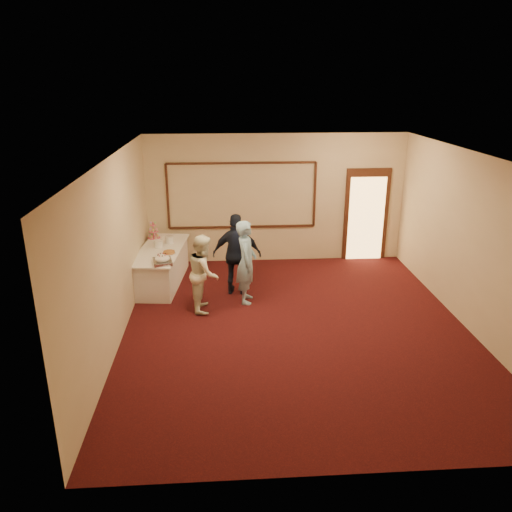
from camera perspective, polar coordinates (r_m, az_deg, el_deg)
The scene contains 14 objects.
floor at distance 8.94m, azimuth 4.58°, elevation -8.09°, with size 7.00×7.00×0.00m, color black.
room_walls at distance 8.20m, azimuth 4.96°, elevation 4.54°, with size 6.04×7.04×3.02m.
wall_molding at distance 11.58m, azimuth -1.63°, elevation 6.92°, with size 3.45×0.04×1.55m.
doorway at distance 12.17m, azimuth 12.46°, elevation 4.56°, with size 1.05×0.07×2.20m.
buffet_table at distance 10.79m, azimuth -10.72°, elevation -1.13°, with size 1.09×2.29×0.77m.
pavlova_tray at distance 9.80m, azimuth -10.65°, elevation -0.41°, with size 0.42×0.51×0.18m.
cupcake_stand at distance 11.39m, azimuth -11.63°, elevation 2.74°, with size 0.28×0.28×0.41m.
plate_stack_a at distance 10.74m, azimuth -11.10°, elevation 1.38°, with size 0.20×0.20×0.16m.
plate_stack_b at distance 10.98m, azimuth -9.87°, elevation 1.85°, with size 0.19×0.19×0.16m.
tart at distance 10.33m, azimuth -9.91°, elevation 0.39°, with size 0.27×0.27×0.06m.
man at distance 9.59m, azimuth -1.12°, elevation -0.69°, with size 0.60×0.39×1.64m, color #8EBEDE.
woman at distance 9.35m, azimuth -5.97°, elevation -1.92°, with size 0.71×0.55×1.47m, color white.
guest at distance 9.97m, azimuth -2.20°, elevation 0.18°, with size 0.97×0.41×1.66m, color black.
camera_flash at distance 9.63m, azimuth -1.34°, elevation 2.13°, with size 0.07×0.04×0.05m, color white.
Camera 1 is at (-1.24, -7.82, 4.15)m, focal length 35.00 mm.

